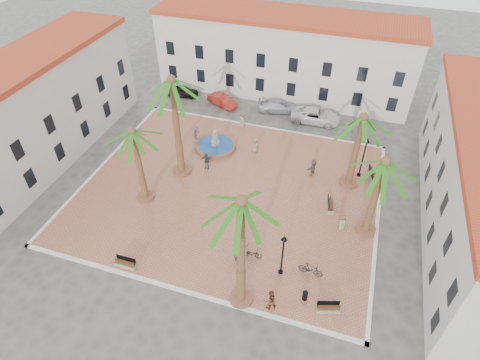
{
  "coord_description": "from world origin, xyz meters",
  "views": [
    {
      "loc": [
        9.19,
        -25.32,
        24.48
      ],
      "look_at": [
        1.0,
        0.0,
        1.6
      ],
      "focal_mm": 30.0,
      "sensor_mm": 36.0,
      "label": 1
    }
  ],
  "objects_px": {
    "bicycle_a": "(252,253)",
    "bollard_n": "(242,120)",
    "litter_bin": "(305,296)",
    "pedestrian_east": "(313,167)",
    "car_black": "(183,91)",
    "car_silver": "(278,106)",
    "bollard_e": "(342,223)",
    "palm_ne": "(362,126)",
    "bench_se": "(328,309)",
    "pedestrian_north": "(196,133)",
    "pedestrian_fountain_a": "(255,146)",
    "palm_nw": "(172,91)",
    "car_white": "(316,116)",
    "cyclist_b": "(270,300)",
    "bicycle_b": "(311,269)",
    "palm_sw": "(134,139)",
    "bench_ne": "(373,176)",
    "cyclist_a": "(238,253)",
    "car_red": "(223,101)",
    "fountain": "(216,145)",
    "bollard_se": "(245,249)",
    "pedestrian_fountain_b": "(206,161)",
    "lamppost_e": "(365,151)",
    "lamppost_s": "(283,248)",
    "bench_e": "(330,206)",
    "palm_e": "(383,171)",
    "palm_s": "(241,213)",
    "bench_s": "(126,264)"
  },
  "relations": [
    {
      "from": "bench_s",
      "to": "bollard_n",
      "type": "height_order",
      "value": "bollard_n"
    },
    {
      "from": "bench_se",
      "to": "car_black",
      "type": "relative_size",
      "value": 0.44
    },
    {
      "from": "fountain",
      "to": "car_white",
      "type": "relative_size",
      "value": 0.76
    },
    {
      "from": "palm_s",
      "to": "bench_se",
      "type": "relative_size",
      "value": 5.81
    },
    {
      "from": "car_black",
      "to": "car_silver",
      "type": "xyz_separation_m",
      "value": [
        11.99,
        0.06,
        0.02
      ]
    },
    {
      "from": "bench_se",
      "to": "pedestrian_north",
      "type": "relative_size",
      "value": 1.06
    },
    {
      "from": "lamppost_e",
      "to": "car_black",
      "type": "distance_m",
      "value": 24.05
    },
    {
      "from": "bench_ne",
      "to": "car_white",
      "type": "bearing_deg",
      "value": 22.81
    },
    {
      "from": "lamppost_e",
      "to": "pedestrian_fountain_b",
      "type": "bearing_deg",
      "value": -166.53
    },
    {
      "from": "bollard_e",
      "to": "palm_ne",
      "type": "bearing_deg",
      "value": 90.35
    },
    {
      "from": "palm_nw",
      "to": "car_black",
      "type": "relative_size",
      "value": 2.63
    },
    {
      "from": "lamppost_s",
      "to": "cyclist_a",
      "type": "xyz_separation_m",
      "value": [
        -3.32,
        -0.0,
        -1.74
      ]
    },
    {
      "from": "lamppost_s",
      "to": "bollard_e",
      "type": "xyz_separation_m",
      "value": [
        3.64,
        5.77,
        -2.05
      ]
    },
    {
      "from": "pedestrian_fountain_b",
      "to": "car_white",
      "type": "distance_m",
      "value": 14.46
    },
    {
      "from": "bollard_se",
      "to": "cyclist_a",
      "type": "height_order",
      "value": "cyclist_a"
    },
    {
      "from": "cyclist_a",
      "to": "car_red",
      "type": "xyz_separation_m",
      "value": [
        -8.99,
        21.6,
        -0.49
      ]
    },
    {
      "from": "lamppost_s",
      "to": "pedestrian_fountain_b",
      "type": "height_order",
      "value": "lamppost_s"
    },
    {
      "from": "cyclist_b",
      "to": "palm_e",
      "type": "bearing_deg",
      "value": -156.48
    },
    {
      "from": "pedestrian_fountain_a",
      "to": "pedestrian_north",
      "type": "height_order",
      "value": "pedestrian_north"
    },
    {
      "from": "pedestrian_east",
      "to": "palm_sw",
      "type": "bearing_deg",
      "value": -36.83
    },
    {
      "from": "bicycle_a",
      "to": "car_red",
      "type": "height_order",
      "value": "car_red"
    },
    {
      "from": "fountain",
      "to": "bollard_se",
      "type": "relative_size",
      "value": 3.12
    },
    {
      "from": "cyclist_b",
      "to": "bicycle_b",
      "type": "xyz_separation_m",
      "value": [
        2.12,
        3.52,
        -0.32
      ]
    },
    {
      "from": "palm_ne",
      "to": "car_silver",
      "type": "xyz_separation_m",
      "value": [
        -9.34,
        10.64,
        -5.75
      ]
    },
    {
      "from": "pedestrian_fountain_b",
      "to": "pedestrian_north",
      "type": "relative_size",
      "value": 1.1
    },
    {
      "from": "bicycle_a",
      "to": "bollard_n",
      "type": "bearing_deg",
      "value": 13.31
    },
    {
      "from": "bench_ne",
      "to": "car_silver",
      "type": "bearing_deg",
      "value": 34.78
    },
    {
      "from": "palm_nw",
      "to": "car_white",
      "type": "distance_m",
      "value": 18.46
    },
    {
      "from": "palm_sw",
      "to": "palm_ne",
      "type": "relative_size",
      "value": 0.98
    },
    {
      "from": "palm_nw",
      "to": "car_white",
      "type": "xyz_separation_m",
      "value": [
        10.57,
        12.91,
        -7.91
      ]
    },
    {
      "from": "palm_e",
      "to": "cyclist_a",
      "type": "height_order",
      "value": "palm_e"
    },
    {
      "from": "bench_se",
      "to": "lamppost_s",
      "type": "bearing_deg",
      "value": 133.91
    },
    {
      "from": "litter_bin",
      "to": "pedestrian_east",
      "type": "xyz_separation_m",
      "value": [
        -1.91,
        13.56,
        0.46
      ]
    },
    {
      "from": "lamppost_e",
      "to": "palm_s",
      "type": "bearing_deg",
      "value": -111.98
    },
    {
      "from": "palm_nw",
      "to": "car_red",
      "type": "xyz_separation_m",
      "value": [
        -0.59,
        13.08,
        -8.03
      ]
    },
    {
      "from": "lamppost_e",
      "to": "bollard_se",
      "type": "distance_m",
      "value": 14.53
    },
    {
      "from": "bollard_e",
      "to": "pedestrian_fountain_a",
      "type": "xyz_separation_m",
      "value": [
        -9.59,
        7.84,
        0.1
      ]
    },
    {
      "from": "bench_ne",
      "to": "cyclist_b",
      "type": "distance_m",
      "value": 16.98
    },
    {
      "from": "palm_nw",
      "to": "bench_e",
      "type": "xyz_separation_m",
      "value": [
        14.17,
        -0.64,
        -8.27
      ]
    },
    {
      "from": "palm_nw",
      "to": "palm_ne",
      "type": "bearing_deg",
      "value": 11.49
    },
    {
      "from": "bicycle_b",
      "to": "palm_s",
      "type": "bearing_deg",
      "value": 136.45
    },
    {
      "from": "palm_s",
      "to": "bench_s",
      "type": "distance_m",
      "value": 12.17
    },
    {
      "from": "car_black",
      "to": "car_silver",
      "type": "relative_size",
      "value": 0.83
    },
    {
      "from": "palm_e",
      "to": "cyclist_a",
      "type": "relative_size",
      "value": 3.79
    },
    {
      "from": "bench_se",
      "to": "car_silver",
      "type": "distance_m",
      "value": 26.12
    },
    {
      "from": "palm_sw",
      "to": "bench_e",
      "type": "bearing_deg",
      "value": 13.38
    },
    {
      "from": "palm_sw",
      "to": "car_silver",
      "type": "bearing_deg",
      "value": 67.52
    },
    {
      "from": "palm_nw",
      "to": "bollard_n",
      "type": "xyz_separation_m",
      "value": [
        3.11,
        9.27,
        -7.75
      ]
    },
    {
      "from": "palm_nw",
      "to": "bicycle_b",
      "type": "height_order",
      "value": "palm_nw"
    },
    {
      "from": "palm_e",
      "to": "car_white",
      "type": "height_order",
      "value": "palm_e"
    }
  ]
}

